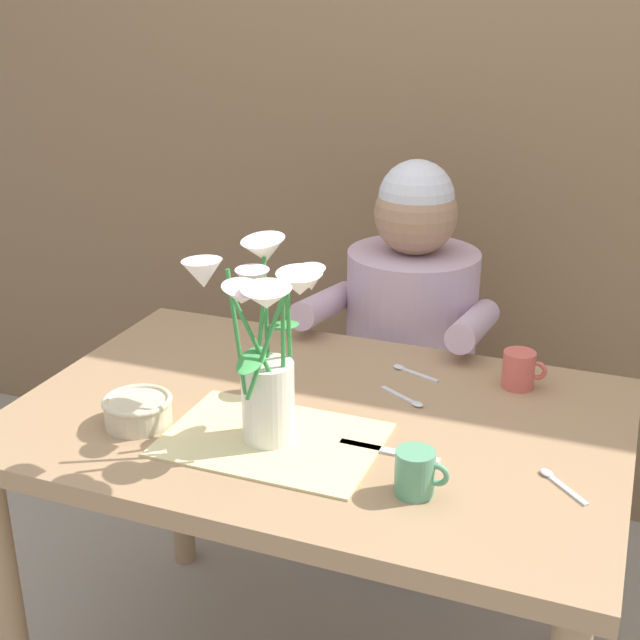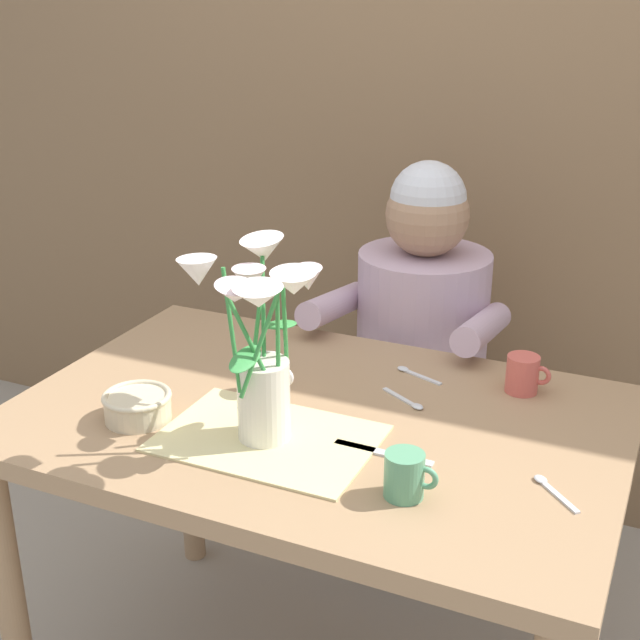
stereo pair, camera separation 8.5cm
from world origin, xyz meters
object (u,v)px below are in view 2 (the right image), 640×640
seated_person (419,375)px  tea_cup (405,475)px  dinner_knife (383,453)px  ceramic_bowl (137,405)px  flower_vase (261,339)px  coffee_cup (269,375)px  ceramic_mug (523,374)px

seated_person → tea_cup: bearing=-76.7°
tea_cup → dinner_knife: bearing=125.4°
ceramic_bowl → tea_cup: tea_cup is taller
flower_vase → coffee_cup: (-0.08, 0.18, -0.16)m
coffee_cup → ceramic_mug: size_ratio=1.00×
flower_vase → ceramic_mug: bearing=45.3°
flower_vase → ceramic_mug: 0.59m
coffee_cup → ceramic_mug: 0.53m
flower_vase → coffee_cup: 0.26m
ceramic_bowl → coffee_cup: coffee_cup is taller
flower_vase → seated_person: bearing=84.9°
ceramic_bowl → coffee_cup: size_ratio=1.46×
ceramic_bowl → seated_person: bearing=67.1°
dinner_knife → ceramic_mug: bearing=65.0°
ceramic_bowl → ceramic_mug: (0.66, 0.43, 0.01)m
seated_person → ceramic_bowl: 0.87m
ceramic_mug → flower_vase: bearing=-134.7°
coffee_cup → dinner_knife: bearing=-24.3°
ceramic_bowl → coffee_cup: bearing=49.2°
ceramic_mug → tea_cup: bearing=-101.4°
ceramic_mug → tea_cup: size_ratio=1.00×
ceramic_bowl → coffee_cup: (0.18, 0.21, 0.01)m
ceramic_mug → tea_cup: (-0.10, -0.47, 0.00)m
ceramic_mug → tea_cup: same height
seated_person → ceramic_mug: 0.53m
ceramic_bowl → tea_cup: 0.57m
seated_person → dinner_knife: size_ratio=5.97×
coffee_cup → tea_cup: 0.46m
flower_vase → coffee_cup: bearing=114.3°
seated_person → ceramic_bowl: seated_person is taller
seated_person → ceramic_mug: size_ratio=12.20×
dinner_knife → tea_cup: bearing=-53.8°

